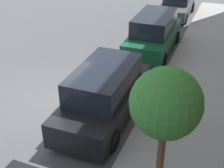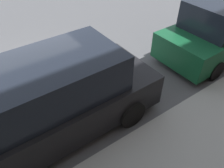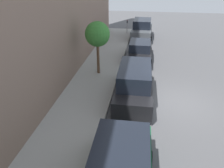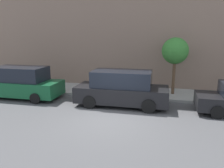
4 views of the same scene
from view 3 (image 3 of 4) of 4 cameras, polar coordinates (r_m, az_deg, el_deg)
The scene contains 7 objects.
ground_plane at distance 12.41m, azimuth 16.25°, elevation -4.63°, with size 60.00×60.00×0.00m, color #515154.
sidewalk at distance 12.60m, azimuth -6.48°, elevation -2.67°, with size 2.88×32.00×0.15m.
parked_suv_nearest at distance 23.64m, azimuth 7.81°, elevation 13.91°, with size 2.10×4.85×1.98m.
parked_sedan_second at distance 17.53m, azimuth 7.25°, elevation 8.46°, with size 1.92×4.52×1.54m.
parked_minivan_third at distance 11.93m, azimuth 5.87°, elevation 0.14°, with size 2.02×4.92×1.90m.
parking_meter_near at distance 25.01m, azimuth 3.98°, elevation 15.07°, with size 0.11×0.15×1.45m.
street_tree at distance 14.14m, azimuth -3.83°, elevation 12.77°, with size 1.59×1.59×3.47m.
Camera 3 is at (1.88, 10.49, 6.36)m, focal length 35.00 mm.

